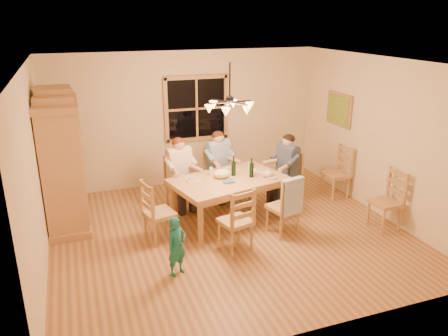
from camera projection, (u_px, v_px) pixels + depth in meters
name	position (u px, v px, depth m)	size (l,w,h in m)	color
floor	(229.00, 232.00, 7.08)	(5.50, 5.50, 0.00)	#915D34
ceiling	(230.00, 62.00, 6.19)	(5.50, 5.00, 0.02)	white
wall_back	(187.00, 119.00, 8.86)	(5.50, 0.02, 2.70)	beige
wall_left	(34.00, 174.00, 5.76)	(0.02, 5.00, 2.70)	beige
wall_right	(379.00, 137.00, 7.51)	(0.02, 5.00, 2.70)	beige
window	(196.00, 109.00, 8.82)	(1.30, 0.06, 1.30)	black
painting	(339.00, 110.00, 8.48)	(0.06, 0.78, 0.64)	#A07945
chandelier	(230.00, 106.00, 6.39)	(0.77, 0.68, 0.71)	black
armoire	(63.00, 164.00, 7.04)	(0.66, 1.40, 2.30)	#A07945
dining_table	(229.00, 184.00, 7.30)	(2.06, 1.53, 0.76)	#AA844B
chair_far_left	(180.00, 193.00, 7.87)	(0.53, 0.51, 0.99)	tan
chair_far_right	(219.00, 184.00, 8.29)	(0.53, 0.51, 0.99)	tan
chair_near_left	(235.00, 230.00, 6.49)	(0.53, 0.51, 0.99)	tan
chair_near_right	(283.00, 216.00, 6.97)	(0.53, 0.51, 0.99)	tan
chair_end_left	(160.00, 222.00, 6.75)	(0.51, 0.53, 0.99)	tan
chair_end_right	(286.00, 188.00, 8.08)	(0.51, 0.53, 0.99)	tan
adult_woman	(179.00, 165.00, 7.69)	(0.47, 0.50, 0.87)	beige
adult_plaid_man	(218.00, 157.00, 8.11)	(0.47, 0.50, 0.87)	teal
adult_slate_man	(287.00, 161.00, 7.91)	(0.50, 0.47, 0.87)	#38475A
towel	(292.00, 197.00, 6.69)	(0.38, 0.10, 0.58)	#9BB1D3
wine_bottle_a	(234.00, 166.00, 7.36)	(0.08, 0.08, 0.33)	black
wine_bottle_b	(252.00, 168.00, 7.28)	(0.08, 0.08, 0.33)	black
plate_woman	(193.00, 179.00, 7.22)	(0.26, 0.26, 0.02)	white
plate_plaid	(232.00, 169.00, 7.68)	(0.26, 0.26, 0.02)	white
plate_slate	(261.00, 170.00, 7.64)	(0.26, 0.26, 0.02)	white
wine_glass_a	(211.00, 172.00, 7.39)	(0.06, 0.06, 0.14)	silver
wine_glass_b	(250.00, 167.00, 7.62)	(0.06, 0.06, 0.14)	silver
cap	(268.00, 174.00, 7.34)	(0.20, 0.20, 0.11)	#CAB187
napkin	(229.00, 182.00, 7.09)	(0.18, 0.14, 0.03)	#45677F
cloth_bundle	(222.00, 174.00, 7.27)	(0.28, 0.22, 0.15)	beige
child	(177.00, 246.00, 5.82)	(0.31, 0.20, 0.84)	#1A7571
chair_spare_front	(384.00, 211.00, 7.13)	(0.44, 0.46, 0.99)	tan
chair_spare_back	(335.00, 182.00, 8.41)	(0.44, 0.46, 0.99)	tan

